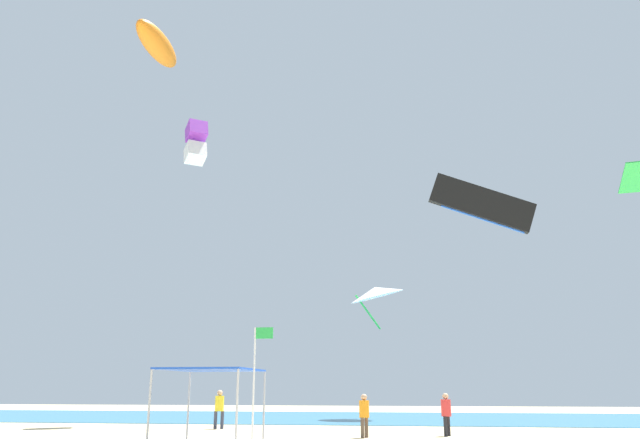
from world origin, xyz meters
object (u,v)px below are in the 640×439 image
banner_flag (256,377)px  kite_delta_white (376,292)px  kite_box_purple (196,143)px  person_near_tent (219,406)px  kite_parafoil_black (482,204)px  canopy_tent (212,373)px  kite_inflatable_orange (157,44)px  person_central (364,412)px  person_leftmost (446,411)px

banner_flag → kite_delta_white: 22.96m
banner_flag → kite_box_purple: 23.90m
person_near_tent → kite_parafoil_black: 15.96m
person_near_tent → kite_box_purple: 17.61m
canopy_tent → kite_box_purple: (-6.97, 15.24, 14.98)m
canopy_tent → person_near_tent: 10.51m
banner_flag → kite_box_purple: bearing=118.2°
banner_flag → kite_inflatable_orange: (-9.18, 10.44, 18.85)m
kite_parafoil_black → kite_inflatable_orange: bearing=156.7°
person_near_tent → kite_parafoil_black: kite_parafoil_black is taller
person_central → kite_delta_white: 16.88m
person_leftmost → kite_delta_white: bearing=40.0°
person_leftmost → kite_parafoil_black: 8.75m
canopy_tent → banner_flag: size_ratio=0.90×
kite_delta_white → kite_inflatable_orange: (-11.57, -11.61, 12.94)m
kite_box_purple → kite_inflatable_orange: size_ratio=0.61×
canopy_tent → kite_parafoil_black: 12.34m
person_near_tent → kite_parafoil_black: size_ratio=0.43×
kite_parafoil_black → kite_delta_white: 17.77m
kite_parafoil_black → kite_delta_white: (-5.40, 16.91, -0.87)m
person_central → kite_inflatable_orange: size_ratio=0.36×
person_near_tent → kite_parafoil_black: bearing=136.9°
kite_box_purple → banner_flag: bearing=83.2°
person_near_tent → kite_box_purple: bearing=-70.2°
canopy_tent → kite_parafoil_black: kite_parafoil_black is taller
person_central → kite_box_purple: 22.18m
person_leftmost → banner_flag: (-6.07, -8.16, 1.25)m
person_central → kite_box_purple: bearing=-102.4°
person_leftmost → kite_delta_white: size_ratio=0.35×
canopy_tent → kite_inflatable_orange: bearing=128.2°
kite_box_purple → kite_inflatable_orange: (-0.43, -5.86, 3.72)m
person_near_tent → person_leftmost: person_near_tent is taller
person_near_tent → kite_delta_white: (7.10, 10.99, 7.11)m
person_central → kite_inflatable_orange: 23.68m
person_near_tent → kite_parafoil_black: (12.50, -5.92, 7.97)m
person_near_tent → banner_flag: (4.71, -11.06, 1.19)m
person_leftmost → person_central: size_ratio=1.02×
person_central → kite_box_purple: size_ratio=0.59×
canopy_tent → banner_flag: banner_flag is taller
canopy_tent → person_leftmost: (7.85, 7.10, -1.40)m
person_near_tent → banner_flag: 12.08m
person_central → canopy_tent: bearing=-11.2°
canopy_tent → kite_delta_white: size_ratio=0.69×
banner_flag → kite_parafoil_black: size_ratio=0.88×
person_leftmost → kite_box_purple: kite_box_purple is taller
banner_flag → kite_delta_white: kite_delta_white is taller
person_near_tent → person_leftmost: 11.16m
person_near_tent → canopy_tent: bearing=88.5°
person_near_tent → person_central: 8.61m
canopy_tent → person_leftmost: size_ratio=1.98×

